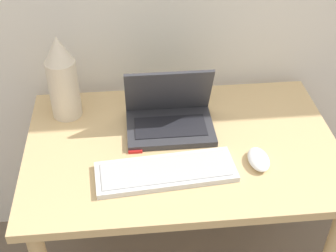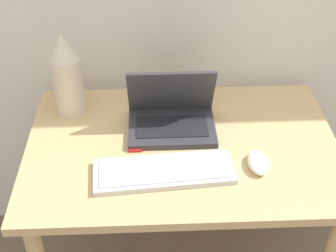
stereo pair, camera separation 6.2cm
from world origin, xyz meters
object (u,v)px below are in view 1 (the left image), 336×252
(keyboard, at_px, (166,172))
(mp3_player, at_px, (135,146))
(laptop, at_px, (169,115))
(mouse, at_px, (259,159))
(vase, at_px, (62,78))

(keyboard, height_order, mp3_player, keyboard)
(laptop, bearing_deg, keyboard, -98.34)
(mouse, relative_size, vase, 0.37)
(mp3_player, bearing_deg, mouse, -16.38)
(laptop, xyz_separation_m, keyboard, (-0.03, -0.24, -0.04))
(vase, bearing_deg, keyboard, -47.08)
(laptop, relative_size, vase, 0.96)
(keyboard, distance_m, mp3_player, 0.16)
(mouse, height_order, vase, vase)
(mouse, bearing_deg, vase, 152.30)
(laptop, relative_size, keyboard, 0.67)
(vase, bearing_deg, laptop, -16.51)
(laptop, height_order, mouse, laptop)
(keyboard, xyz_separation_m, mp3_player, (-0.09, 0.13, -0.01))
(mouse, xyz_separation_m, vase, (-0.61, 0.32, 0.13))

